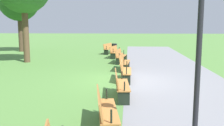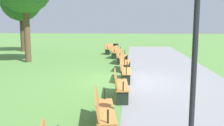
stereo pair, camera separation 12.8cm
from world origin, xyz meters
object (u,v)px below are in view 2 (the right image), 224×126
(bench_5, at_px, (120,84))
(trash_bin, at_px, (116,48))
(bench_2, at_px, (121,56))
(bench_4, at_px, (125,70))
(bench_3, at_px, (124,62))
(bench_0, at_px, (110,48))
(lamp_post, at_px, (197,15))
(tree_1, at_px, (21,1))
(bench_1, at_px, (116,51))
(bench_6, at_px, (103,109))

(bench_5, height_order, trash_bin, bench_5)
(bench_2, xyz_separation_m, bench_4, (5.32, 0.39, 0.00))
(bench_3, bearing_deg, bench_5, 4.16)
(bench_0, distance_m, bench_5, 13.27)
(lamp_post, bearing_deg, bench_3, -170.68)
(tree_1, xyz_separation_m, lamp_post, (18.48, 11.34, -1.95))
(bench_1, height_order, bench_6, same)
(bench_0, height_order, bench_2, same)
(bench_5, bearing_deg, trash_bin, -179.99)
(bench_4, distance_m, lamp_post, 7.12)
(bench_4, relative_size, lamp_post, 0.49)
(bench_2, height_order, bench_4, same)
(bench_3, bearing_deg, bench_2, -169.63)
(bench_1, bearing_deg, bench_0, -153.03)
(bench_2, distance_m, lamp_post, 12.27)
(bench_0, height_order, bench_1, same)
(bench_2, xyz_separation_m, tree_1, (-6.54, -9.53, 4.15))
(bench_5, xyz_separation_m, bench_6, (2.65, -0.29, 0.00))
(bench_1, bearing_deg, bench_4, 18.69)
(bench_1, relative_size, tree_1, 0.29)
(bench_1, xyz_separation_m, lamp_post, (14.56, 2.29, 2.20))
(bench_4, distance_m, bench_6, 5.33)
(bench_3, distance_m, bench_5, 5.33)
(tree_1, height_order, lamp_post, tree_1)
(bench_3, distance_m, bench_6, 7.99)
(bench_5, height_order, tree_1, tree_1)
(bench_0, relative_size, lamp_post, 0.50)
(bench_5, relative_size, lamp_post, 0.49)
(bench_1, distance_m, trash_bin, 4.09)
(bench_2, bearing_deg, trash_bin, -165.04)
(bench_5, bearing_deg, bench_3, 175.84)
(bench_6, bearing_deg, bench_4, 167.54)
(bench_4, xyz_separation_m, lamp_post, (6.62, 1.43, 2.20))
(bench_4, bearing_deg, bench_3, -177.93)
(bench_2, relative_size, lamp_post, 0.50)
(bench_5, height_order, lamp_post, lamp_post)
(bench_3, distance_m, lamp_post, 9.66)
(bench_6, bearing_deg, bench_2, 171.68)
(bench_4, height_order, trash_bin, bench_4)
(bench_0, distance_m, bench_2, 5.33)
(bench_0, height_order, bench_3, same)
(bench_4, xyz_separation_m, trash_bin, (-12.03, -1.17, -0.09))
(tree_1, bearing_deg, bench_5, 34.04)
(bench_6, bearing_deg, tree_1, -159.31)
(bench_5, relative_size, trash_bin, 2.45)
(bench_5, bearing_deg, tree_1, -150.12)
(bench_6, bearing_deg, trash_bin, 174.26)
(bench_3, bearing_deg, bench_0, -165.49)
(bench_1, bearing_deg, trash_bin, -163.30)
(bench_6, distance_m, tree_1, 20.08)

